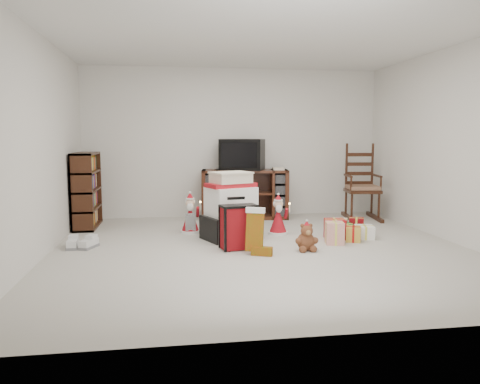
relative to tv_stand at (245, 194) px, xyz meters
name	(u,v)px	position (x,y,z in m)	size (l,w,h in m)	color
room	(262,145)	(-0.15, -2.22, 0.84)	(5.01, 5.01, 2.51)	beige
tv_stand	(245,194)	(0.00, 0.00, 0.00)	(1.47, 0.67, 0.81)	#431F13
bookshelf	(87,191)	(-2.47, -0.43, 0.13)	(0.31, 0.92, 1.12)	#371B0F
rocking_chair	(361,192)	(1.90, -0.32, 0.04)	(0.63, 0.92, 1.29)	#371B0F
gift_pile	(231,210)	(-0.44, -1.57, -0.02)	(0.83, 0.73, 0.87)	black
red_suitcase	(239,227)	(-0.43, -2.17, -0.13)	(0.45, 0.29, 0.63)	maroon
stocking	(255,231)	(-0.28, -2.45, -0.13)	(0.26, 0.11, 0.55)	#0F730C
teddy_bear	(306,239)	(0.36, -2.36, -0.26)	(0.22, 0.19, 0.32)	brown
santa_figurine	(278,219)	(0.25, -1.38, -0.19)	(0.27, 0.26, 0.56)	maroon
mrs_claus_figurine	(190,217)	(-0.96, -1.09, -0.19)	(0.28, 0.27, 0.57)	maroon
sneaker_pair	(81,244)	(-2.33, -1.82, -0.35)	(0.38, 0.32, 0.11)	silver
gift_cluster	(346,229)	(1.11, -1.72, -0.29)	(0.67, 0.99, 0.23)	#A7131A
crt_television	(242,154)	(-0.04, 0.00, 0.66)	(0.81, 0.71, 0.51)	black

